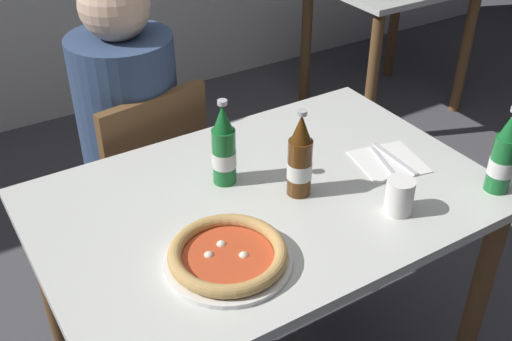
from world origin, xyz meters
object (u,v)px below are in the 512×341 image
dining_table_main (266,229)px  beer_bottle_center (504,156)px  dining_table_background (389,8)px  beer_bottle_right (224,149)px  paper_cup (399,196)px  beer_bottle_left (300,160)px  chair_behind_table (144,181)px  pizza_margherita_near (228,256)px  diner_seated (133,150)px  napkin_with_cutlery (389,161)px

dining_table_main → beer_bottle_center: size_ratio=4.86×
dining_table_background → beer_bottle_right: size_ratio=3.24×
beer_bottle_center → paper_cup: bearing=167.5°
dining_table_main → beer_bottle_left: beer_bottle_left is taller
chair_behind_table → pizza_margherita_near: (-0.10, -0.79, 0.29)m
paper_cup → dining_table_main: bearing=136.3°
chair_behind_table → paper_cup: bearing=104.7°
dining_table_main → pizza_margherita_near: bearing=-140.6°
diner_seated → beer_bottle_center: (0.67, -0.96, 0.27)m
diner_seated → pizza_margherita_near: diner_seated is taller
pizza_margherita_near → beer_bottle_right: 0.34m
beer_bottle_right → paper_cup: bearing=-48.8°
pizza_margherita_near → beer_bottle_right: beer_bottle_right is taller
beer_bottle_left → dining_table_background: bearing=40.7°
pizza_margherita_near → paper_cup: 0.47m
paper_cup → dining_table_background: bearing=47.9°
dining_table_main → diner_seated: diner_seated is taller
dining_table_main → dining_table_background: same height
chair_behind_table → beer_bottle_left: (0.20, -0.65, 0.37)m
beer_bottle_center → beer_bottle_right: (-0.60, 0.42, 0.00)m
dining_table_main → chair_behind_table: 0.64m
beer_bottle_left → beer_bottle_right: size_ratio=1.00×
diner_seated → beer_bottle_center: diner_seated is taller
dining_table_background → beer_bottle_center: size_ratio=3.24×
beer_bottle_left → beer_bottle_right: same height
napkin_with_cutlery → dining_table_background: bearing=47.3°
beer_bottle_center → paper_cup: beer_bottle_center is taller
pizza_margherita_near → beer_bottle_center: beer_bottle_center is taller
paper_cup → chair_behind_table: bearing=113.2°
pizza_margherita_near → beer_bottle_right: size_ratio=1.20×
chair_behind_table → diner_seated: diner_seated is taller
chair_behind_table → dining_table_background: (1.76, 0.70, 0.11)m
beer_bottle_center → napkin_with_cutlery: bearing=121.4°
dining_table_main → napkin_with_cutlery: 0.41m
beer_bottle_right → napkin_with_cutlery: size_ratio=1.16×
pizza_margherita_near → chair_behind_table: bearing=82.8°
beer_bottle_left → beer_bottle_right: 0.21m
beer_bottle_left → paper_cup: bearing=-50.2°
chair_behind_table → paper_cup: (0.36, -0.85, 0.32)m
paper_cup → beer_bottle_right: bearing=131.2°
chair_behind_table → beer_bottle_left: bearing=98.3°
pizza_margherita_near → beer_bottle_left: bearing=25.6°
diner_seated → napkin_with_cutlery: diner_seated is taller
dining_table_main → beer_bottle_left: size_ratio=4.86×
chair_behind_table → napkin_with_cutlery: (0.50, -0.66, 0.27)m
diner_seated → pizza_margherita_near: size_ratio=4.07×
napkin_with_cutlery → paper_cup: paper_cup is taller
beer_bottle_center → dining_table_main: bearing=150.9°
chair_behind_table → dining_table_background: chair_behind_table is taller
chair_behind_table → beer_bottle_center: size_ratio=3.44×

